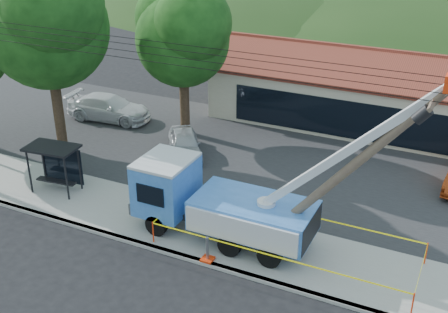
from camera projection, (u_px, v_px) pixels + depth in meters
ground at (179, 297)px, 20.14m from camera, size 120.00×120.00×0.00m
curb at (206, 263)px, 21.82m from camera, size 60.00×0.25×0.15m
sidewalk at (227, 238)px, 23.37m from camera, size 60.00×4.00×0.15m
parking_lot at (291, 163)px, 29.89m from camera, size 60.00×12.00×0.10m
strip_mall at (399, 96)px, 34.03m from camera, size 22.50×8.53×4.67m
tree_west_near at (45, 15)px, 28.11m from camera, size 7.56×6.72×10.80m
tree_lot at (182, 31)px, 30.78m from camera, size 6.30×5.60×8.94m
hill_west at (293, 5)px, 70.76m from camera, size 78.40×56.00×28.00m
utility_truck at (219, 202)px, 22.78m from camera, size 12.00×4.04×8.05m
leaning_pole at (352, 167)px, 19.58m from camera, size 6.65×1.97×8.02m
bus_shelter at (55, 157)px, 26.37m from camera, size 2.55×1.73×2.32m
caution_tape at (286, 237)px, 22.04m from camera, size 10.29×3.31×0.96m
car_silver at (185, 157)px, 30.70m from camera, size 3.64×4.20×1.37m
car_white at (110, 121)px, 35.48m from camera, size 5.56×2.72×1.56m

